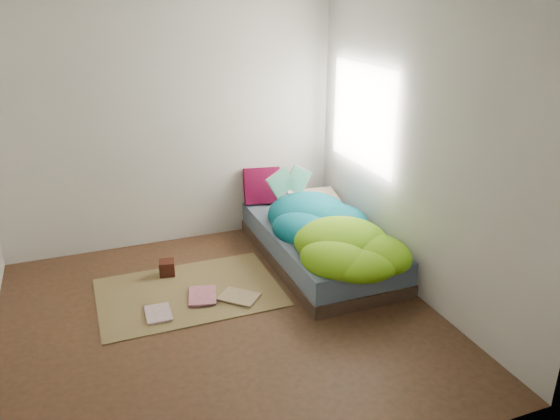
% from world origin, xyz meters
% --- Properties ---
extents(ground, '(3.50, 3.50, 0.00)m').
position_xyz_m(ground, '(0.00, 0.00, 0.00)').
color(ground, '#3B2A16').
rests_on(ground, ground).
extents(room_walls, '(3.54, 3.54, 2.62)m').
position_xyz_m(room_walls, '(0.01, 0.01, 1.63)').
color(room_walls, silver).
rests_on(room_walls, ground).
extents(bed, '(1.00, 2.00, 0.34)m').
position_xyz_m(bed, '(1.22, 0.72, 0.17)').
color(bed, '#36271D').
rests_on(bed, ground).
extents(duvet, '(0.96, 1.84, 0.34)m').
position_xyz_m(duvet, '(1.22, 0.50, 0.51)').
color(duvet, '#07617A').
rests_on(duvet, bed).
extents(rug, '(1.60, 1.10, 0.01)m').
position_xyz_m(rug, '(-0.15, 0.55, 0.01)').
color(rug, brown).
rests_on(rug, ground).
extents(pillow_floral, '(0.55, 0.37, 0.12)m').
position_xyz_m(pillow_floral, '(1.44, 1.36, 0.40)').
color(pillow_floral, white).
rests_on(pillow_floral, bed).
extents(pillow_magenta, '(0.41, 0.20, 0.40)m').
position_xyz_m(pillow_magenta, '(0.94, 1.64, 0.54)').
color(pillow_magenta, '#54052A').
rests_on(pillow_magenta, bed).
extents(open_book, '(0.42, 0.13, 0.25)m').
position_xyz_m(open_book, '(1.09, 1.20, 0.81)').
color(open_book, green).
rests_on(open_book, duvet).
extents(wooden_box, '(0.17, 0.17, 0.14)m').
position_xyz_m(wooden_box, '(-0.27, 0.95, 0.08)').
color(wooden_box, '#39180D').
rests_on(wooden_box, rug).
extents(floor_book_a, '(0.22, 0.30, 0.02)m').
position_xyz_m(floor_book_a, '(-0.58, 0.27, 0.02)').
color(floor_book_a, silver).
rests_on(floor_book_a, rug).
extents(floor_book_b, '(0.31, 0.38, 0.03)m').
position_xyz_m(floor_book_b, '(-0.18, 0.43, 0.03)').
color(floor_book_b, '#D87C86').
rests_on(floor_book_b, rug).
extents(floor_book_c, '(0.41, 0.40, 0.03)m').
position_xyz_m(floor_book_c, '(0.15, 0.18, 0.02)').
color(floor_book_c, tan).
rests_on(floor_book_c, rug).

